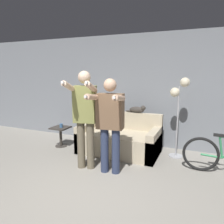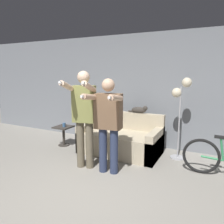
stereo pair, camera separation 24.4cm
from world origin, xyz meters
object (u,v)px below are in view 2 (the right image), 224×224
Objects in this scene: floor_lamp at (181,98)px; side_table at (64,132)px; cat at (140,110)px; person_right at (108,120)px; person_left at (84,113)px; cup at (64,125)px; couch at (121,140)px.

floor_lamp is 3.50× the size of side_table.
cat is 0.29× the size of floor_lamp.
cat is 0.95m from floor_lamp.
person_right is 1.00× the size of floor_lamp.
person_left is 18.48× the size of cup.
cat reaches higher than cup.
person_left is 0.48m from person_right.
side_table is (-1.14, 0.82, -0.69)m from person_left.
cup is (-2.55, -0.42, -0.72)m from floor_lamp.
floor_lamp is 2.78m from side_table.
floor_lamp is (1.18, 0.21, 0.96)m from couch.
person_right is 1.36m from cat.
cup is at bearing -161.42° from cat.
side_table is at bearing -162.62° from cat.
person_right is 1.58m from floor_lamp.
floor_lamp reaches higher than couch.
person_left reaches higher than couch.
person_left is 1.08× the size of person_right.
couch is 3.62× the size of cat.
side_table is (-2.59, -0.40, -0.90)m from floor_lamp.
cup is at bearing 145.94° from person_right.
side_table is (-1.41, -0.18, 0.05)m from couch.
person_left reaches higher than cat.
couch is 17.92× the size of cup.
cat is (0.08, 1.35, -0.03)m from person_right.
couch is 1.53m from floor_lamp.
person_right is 3.47× the size of cat.
cat reaches higher than side_table.
side_table is (-1.62, 0.82, -0.62)m from person_right.
cat is (0.56, 1.35, -0.10)m from person_left.
couch is at bearing 61.35° from person_left.
floor_lamp is 17.18× the size of cup.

